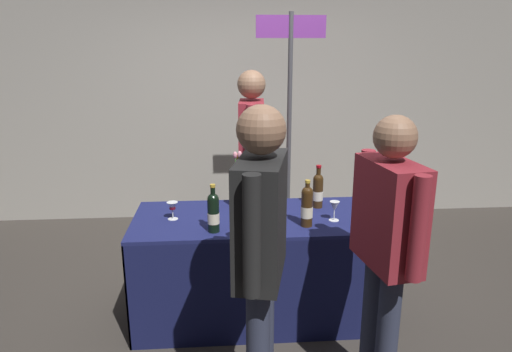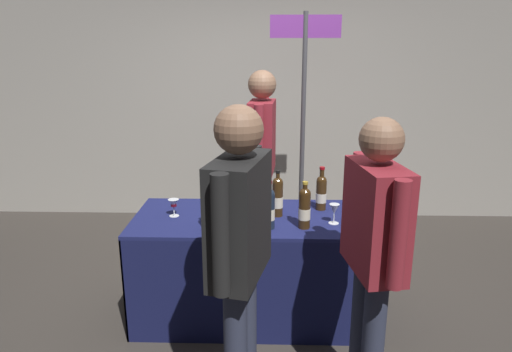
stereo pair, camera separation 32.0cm
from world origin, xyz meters
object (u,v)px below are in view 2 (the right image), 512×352
Objects in this scene: featured_wine_bottle at (305,208)px; wine_glass_mid at (174,204)px; taster_foreground_right at (240,240)px; tasting_table at (256,247)px; display_bottle_0 at (210,210)px; wine_glass_near_vendor at (273,198)px; booth_signpost at (303,104)px; flower_vase at (240,188)px; vendor_presenter at (262,151)px; wine_glass_near_taster at (334,210)px.

wine_glass_mid is (-0.91, 0.19, -0.05)m from featured_wine_bottle.
featured_wine_bottle is at bearing -12.52° from taster_foreground_right.
display_bottle_0 is (-0.30, -0.25, 0.37)m from tasting_table.
wine_glass_near_vendor is at bearing 4.30° from taster_foreground_right.
booth_signpost is (0.28, 1.04, 0.56)m from wine_glass_near_vendor.
booth_signpost is at bearing 50.57° from wine_glass_mid.
flower_vase is 0.66m from vendor_presenter.
flower_vase is at bearing -119.02° from booth_signpost.
wine_glass_near_vendor is at bearing 12.89° from wine_glass_mid.
taster_foreground_right reaches higher than display_bottle_0.
tasting_table is 0.78× the size of booth_signpost.
flower_vase is at bearing 70.84° from display_bottle_0.
wine_glass_near_taster is at bearing 9.18° from display_bottle_0.
display_bottle_0 is 0.14× the size of booth_signpost.
tasting_table is 1.11m from taster_foreground_right.
display_bottle_0 is at bearing -40.26° from wine_glass_mid.
tasting_table is at bearing 148.72° from featured_wine_bottle.
vendor_presenter is (0.32, 1.11, 0.15)m from display_bottle_0.
taster_foreground_right is at bearing -93.02° from tasting_table.
booth_signpost is at bearing 86.80° from featured_wine_bottle.
display_bottle_0 is 0.79m from taster_foreground_right.
featured_wine_bottle is 0.41m from wine_glass_near_vendor.
featured_wine_bottle is 0.19× the size of taster_foreground_right.
vendor_presenter is 1.86m from taster_foreground_right.
display_bottle_0 reaches higher than wine_glass_mid.
taster_foreground_right reaches higher than wine_glass_near_taster.
display_bottle_0 is at bearing -109.16° from flower_vase.
featured_wine_bottle is 2.56× the size of wine_glass_mid.
vendor_presenter is 0.62m from booth_signpost.
wine_glass_mid is 1.13m from taster_foreground_right.
flower_vase is at bearing 135.66° from featured_wine_bottle.
featured_wine_bottle is 0.62m from display_bottle_0.
wine_glass_near_taster is at bearing 32.33° from vendor_presenter.
tasting_table is at bearing 0.50° from wine_glass_mid.
display_bottle_0 is at bearing -175.30° from featured_wine_bottle.
booth_signpost is (0.46, 2.19, 0.40)m from taster_foreground_right.
wine_glass_mid is 0.52m from flower_vase.
taster_foreground_right is at bearing -61.78° from wine_glass_mid.
vendor_presenter is (0.15, 0.62, 0.14)m from flower_vase.
featured_wine_bottle is 0.18× the size of vendor_presenter.
display_bottle_0 is 0.52m from flower_vase.
booth_signpost reaches higher than tasting_table.
featured_wine_bottle is 0.93m from wine_glass_mid.
tasting_table is 0.54m from featured_wine_bottle.
tasting_table is 0.46m from flower_vase.
vendor_presenter is at bearing 105.67° from featured_wine_bottle.
wine_glass_mid reaches higher than tasting_table.
wine_glass_near_vendor is at bearing 120.03° from featured_wine_bottle.
tasting_table is 1.54m from booth_signpost.
display_bottle_0 is 2.32× the size of wine_glass_near_taster.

